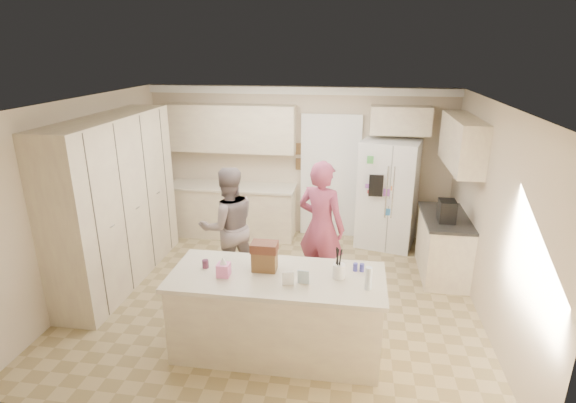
# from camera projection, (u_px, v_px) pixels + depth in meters

# --- Properties ---
(floor) EXTENTS (5.20, 4.60, 0.02)m
(floor) POSITION_uv_depth(u_px,v_px,m) (277.00, 297.00, 6.11)
(floor) COLOR tan
(floor) RESTS_ON ground
(ceiling) EXTENTS (5.20, 4.60, 0.02)m
(ceiling) POSITION_uv_depth(u_px,v_px,m) (275.00, 101.00, 5.26)
(ceiling) COLOR white
(ceiling) RESTS_ON wall_back
(wall_back) EXTENTS (5.20, 0.02, 2.60)m
(wall_back) POSITION_uv_depth(u_px,v_px,m) (299.00, 162.00, 7.84)
(wall_back) COLOR beige
(wall_back) RESTS_ON ground
(wall_front) EXTENTS (5.20, 0.02, 2.60)m
(wall_front) POSITION_uv_depth(u_px,v_px,m) (225.00, 304.00, 3.52)
(wall_front) COLOR beige
(wall_front) RESTS_ON ground
(wall_left) EXTENTS (0.02, 4.60, 2.60)m
(wall_left) POSITION_uv_depth(u_px,v_px,m) (86.00, 197.00, 6.05)
(wall_left) COLOR beige
(wall_left) RESTS_ON ground
(wall_right) EXTENTS (0.02, 4.60, 2.60)m
(wall_right) POSITION_uv_depth(u_px,v_px,m) (493.00, 217.00, 5.31)
(wall_right) COLOR beige
(wall_right) RESTS_ON ground
(crown_back) EXTENTS (5.20, 0.08, 0.12)m
(crown_back) POSITION_uv_depth(u_px,v_px,m) (299.00, 91.00, 7.39)
(crown_back) COLOR white
(crown_back) RESTS_ON wall_back
(pantry_bank) EXTENTS (0.60, 2.60, 2.35)m
(pantry_bank) POSITION_uv_depth(u_px,v_px,m) (116.00, 202.00, 6.24)
(pantry_bank) COLOR beige
(pantry_bank) RESTS_ON floor
(back_base_cab) EXTENTS (2.20, 0.60, 0.88)m
(back_base_cab) POSITION_uv_depth(u_px,v_px,m) (233.00, 211.00, 8.00)
(back_base_cab) COLOR beige
(back_base_cab) RESTS_ON floor
(back_countertop) EXTENTS (2.24, 0.63, 0.04)m
(back_countertop) POSITION_uv_depth(u_px,v_px,m) (231.00, 187.00, 7.84)
(back_countertop) COLOR beige
(back_countertop) RESTS_ON back_base_cab
(back_upper_cab) EXTENTS (2.20, 0.35, 0.80)m
(back_upper_cab) POSITION_uv_depth(u_px,v_px,m) (231.00, 128.00, 7.64)
(back_upper_cab) COLOR beige
(back_upper_cab) RESTS_ON wall_back
(doorway_opening) EXTENTS (0.90, 0.06, 2.10)m
(doorway_opening) POSITION_uv_depth(u_px,v_px,m) (330.00, 178.00, 7.82)
(doorway_opening) COLOR black
(doorway_opening) RESTS_ON floor
(doorway_casing) EXTENTS (1.02, 0.03, 2.22)m
(doorway_casing) POSITION_uv_depth(u_px,v_px,m) (330.00, 178.00, 7.79)
(doorway_casing) COLOR white
(doorway_casing) RESTS_ON floor
(wall_frame_upper) EXTENTS (0.15, 0.02, 0.20)m
(wall_frame_upper) POSITION_uv_depth(u_px,v_px,m) (300.00, 149.00, 7.72)
(wall_frame_upper) COLOR brown
(wall_frame_upper) RESTS_ON wall_back
(wall_frame_lower) EXTENTS (0.15, 0.02, 0.20)m
(wall_frame_lower) POSITION_uv_depth(u_px,v_px,m) (300.00, 164.00, 7.81)
(wall_frame_lower) COLOR brown
(wall_frame_lower) RESTS_ON wall_back
(refrigerator) EXTENTS (1.04, 0.90, 1.80)m
(refrigerator) POSITION_uv_depth(u_px,v_px,m) (388.00, 194.00, 7.43)
(refrigerator) COLOR white
(refrigerator) RESTS_ON floor
(fridge_seam) EXTENTS (0.02, 0.02, 1.78)m
(fridge_seam) POSITION_uv_depth(u_px,v_px,m) (389.00, 201.00, 7.10)
(fridge_seam) COLOR gray
(fridge_seam) RESTS_ON refrigerator
(fridge_dispenser) EXTENTS (0.22, 0.03, 0.35)m
(fridge_dispenser) POSITION_uv_depth(u_px,v_px,m) (376.00, 186.00, 7.04)
(fridge_dispenser) COLOR black
(fridge_dispenser) RESTS_ON refrigerator
(fridge_handle_l) EXTENTS (0.02, 0.02, 0.85)m
(fridge_handle_l) POSITION_uv_depth(u_px,v_px,m) (386.00, 192.00, 7.05)
(fridge_handle_l) COLOR silver
(fridge_handle_l) RESTS_ON refrigerator
(fridge_handle_r) EXTENTS (0.02, 0.02, 0.85)m
(fridge_handle_r) POSITION_uv_depth(u_px,v_px,m) (393.00, 193.00, 7.03)
(fridge_handle_r) COLOR silver
(fridge_handle_r) RESTS_ON refrigerator
(over_fridge_cab) EXTENTS (0.95, 0.35, 0.45)m
(over_fridge_cab) POSITION_uv_depth(u_px,v_px,m) (400.00, 120.00, 7.17)
(over_fridge_cab) COLOR beige
(over_fridge_cab) RESTS_ON wall_back
(right_base_cab) EXTENTS (0.60, 1.20, 0.88)m
(right_base_cab) POSITION_uv_depth(u_px,v_px,m) (443.00, 247.00, 6.57)
(right_base_cab) COLOR beige
(right_base_cab) RESTS_ON floor
(right_countertop) EXTENTS (0.63, 1.24, 0.04)m
(right_countertop) POSITION_uv_depth(u_px,v_px,m) (446.00, 217.00, 6.42)
(right_countertop) COLOR #2D2B28
(right_countertop) RESTS_ON right_base_cab
(right_upper_cab) EXTENTS (0.35, 1.50, 0.70)m
(right_upper_cab) POSITION_uv_depth(u_px,v_px,m) (462.00, 143.00, 6.25)
(right_upper_cab) COLOR beige
(right_upper_cab) RESTS_ON wall_right
(coffee_maker) EXTENTS (0.22, 0.28, 0.30)m
(coffee_maker) POSITION_uv_depth(u_px,v_px,m) (447.00, 211.00, 6.19)
(coffee_maker) COLOR black
(coffee_maker) RESTS_ON right_countertop
(island_base) EXTENTS (2.20, 0.90, 0.88)m
(island_base) POSITION_uv_depth(u_px,v_px,m) (277.00, 315.00, 4.91)
(island_base) COLOR beige
(island_base) RESTS_ON floor
(island_top) EXTENTS (2.28, 0.96, 0.05)m
(island_top) POSITION_uv_depth(u_px,v_px,m) (277.00, 277.00, 4.76)
(island_top) COLOR beige
(island_top) RESTS_ON island_base
(utensil_crock) EXTENTS (0.13, 0.13, 0.15)m
(utensil_crock) POSITION_uv_depth(u_px,v_px,m) (339.00, 271.00, 4.68)
(utensil_crock) COLOR white
(utensil_crock) RESTS_ON island_top
(tissue_box) EXTENTS (0.13, 0.13, 0.14)m
(tissue_box) POSITION_uv_depth(u_px,v_px,m) (224.00, 270.00, 4.71)
(tissue_box) COLOR pink
(tissue_box) RESTS_ON island_top
(tissue_plume) EXTENTS (0.08, 0.08, 0.08)m
(tissue_plume) POSITION_uv_depth(u_px,v_px,m) (223.00, 260.00, 4.68)
(tissue_plume) COLOR white
(tissue_plume) RESTS_ON tissue_box
(dollhouse_body) EXTENTS (0.26, 0.18, 0.22)m
(dollhouse_body) POSITION_uv_depth(u_px,v_px,m) (265.00, 261.00, 4.83)
(dollhouse_body) COLOR brown
(dollhouse_body) RESTS_ON island_top
(dollhouse_roof) EXTENTS (0.28, 0.20, 0.10)m
(dollhouse_roof) POSITION_uv_depth(u_px,v_px,m) (264.00, 247.00, 4.78)
(dollhouse_roof) COLOR #592D1E
(dollhouse_roof) RESTS_ON dollhouse_body
(jam_jar) EXTENTS (0.07, 0.07, 0.09)m
(jam_jar) POSITION_uv_depth(u_px,v_px,m) (205.00, 264.00, 4.89)
(jam_jar) COLOR #59263F
(jam_jar) RESTS_ON island_top
(greeting_card_a) EXTENTS (0.12, 0.06, 0.16)m
(greeting_card_a) POSITION_uv_depth(u_px,v_px,m) (288.00, 278.00, 4.52)
(greeting_card_a) COLOR white
(greeting_card_a) RESTS_ON island_top
(greeting_card_b) EXTENTS (0.12, 0.05, 0.16)m
(greeting_card_b) POSITION_uv_depth(u_px,v_px,m) (303.00, 277.00, 4.54)
(greeting_card_b) COLOR silver
(greeting_card_b) RESTS_ON island_top
(water_bottle) EXTENTS (0.07, 0.07, 0.24)m
(water_bottle) POSITION_uv_depth(u_px,v_px,m) (369.00, 278.00, 4.44)
(water_bottle) COLOR silver
(water_bottle) RESTS_ON island_top
(shaker_salt) EXTENTS (0.05, 0.05, 0.09)m
(shaker_salt) POSITION_uv_depth(u_px,v_px,m) (355.00, 267.00, 4.82)
(shaker_salt) COLOR #353596
(shaker_salt) RESTS_ON island_top
(shaker_pepper) EXTENTS (0.05, 0.05, 0.09)m
(shaker_pepper) POSITION_uv_depth(u_px,v_px,m) (362.00, 268.00, 4.81)
(shaker_pepper) COLOR #353596
(shaker_pepper) RESTS_ON island_top
(teen_boy) EXTENTS (1.03, 0.97, 1.70)m
(teen_boy) POSITION_uv_depth(u_px,v_px,m) (229.00, 226.00, 6.24)
(teen_boy) COLOR gray
(teen_boy) RESTS_ON floor
(teen_girl) EXTENTS (0.79, 0.66, 1.84)m
(teen_girl) POSITION_uv_depth(u_px,v_px,m) (321.00, 227.00, 6.03)
(teen_girl) COLOR #9E3B4C
(teen_girl) RESTS_ON floor
(fridge_magnets) EXTENTS (0.76, 0.02, 1.44)m
(fridge_magnets) POSITION_uv_depth(u_px,v_px,m) (389.00, 201.00, 7.09)
(fridge_magnets) COLOR tan
(fridge_magnets) RESTS_ON refrigerator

